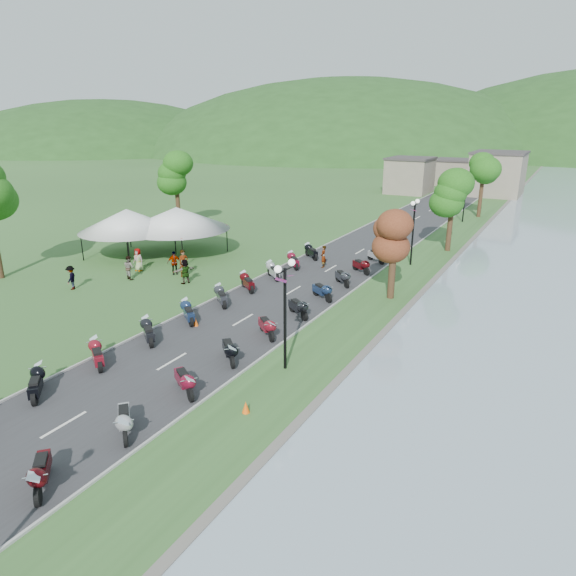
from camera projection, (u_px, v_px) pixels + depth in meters
The scene contains 11 objects.
road at pixel (360, 252), 44.07m from camera, with size 7.00×120.00×0.02m, color #333336.
hills_backdrop at pixel (531, 151), 176.79m from camera, with size 360.00×120.00×76.00m, color #285621, non-canonical shape.
far_building at pixel (453, 174), 81.54m from camera, with size 18.00×16.00×5.00m, color gray.
moto_row_left at pixel (124, 343), 24.87m from camera, with size 2.60×43.09×1.10m, color #331411, non-canonical shape.
moto_row_right at pixel (249, 338), 25.46m from camera, with size 2.60×39.13×1.10m, color #331411, non-canonical shape.
vendor_tent_main at pixel (178, 231), 42.49m from camera, with size 5.80×5.80×4.00m, color silver, non-canonical shape.
vendor_tent_side at pixel (129, 234), 41.66m from camera, with size 5.17×5.17×4.00m, color silver, non-canonical shape.
tree_lakeside at pixel (393, 250), 31.72m from camera, with size 2.29×2.29×6.36m, color #29721A, non-canonical shape.
pedestrian_a at pixel (184, 276), 37.21m from camera, with size 0.71×0.52×1.96m, color slate.
pedestrian_b at pixel (131, 279), 36.61m from camera, with size 0.82×0.45×1.70m, color slate.
pedestrian_c at pixel (73, 289), 34.41m from camera, with size 1.05×0.43×1.62m, color slate.
Camera 1 is at (15.40, -0.43, 10.92)m, focal length 32.00 mm.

